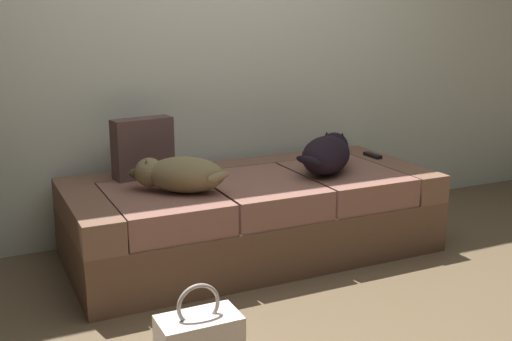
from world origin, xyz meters
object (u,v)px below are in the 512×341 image
(couch, at_px, (252,215))
(tv_remote, at_px, (372,155))
(dog_tan, at_px, (179,174))
(throw_pillow, at_px, (143,148))
(dog_dark, at_px, (327,154))

(couch, distance_m, tv_remote, 0.96)
(couch, relative_size, tv_remote, 13.95)
(dog_tan, distance_m, tv_remote, 1.42)
(dog_tan, bearing_deg, tv_remote, 9.51)
(tv_remote, distance_m, throw_pillow, 1.50)
(throw_pillow, bearing_deg, couch, -25.54)
(couch, bearing_deg, dog_dark, -9.24)
(couch, height_order, dog_dark, dog_dark)
(dog_dark, xyz_separation_m, tv_remote, (0.47, 0.20, -0.10))
(throw_pillow, bearing_deg, dog_dark, -18.60)
(dog_tan, bearing_deg, throw_pillow, 102.80)
(tv_remote, bearing_deg, couch, -173.21)
(dog_dark, relative_size, tv_remote, 3.58)
(throw_pillow, bearing_deg, tv_remote, -5.53)
(dog_tan, xyz_separation_m, throw_pillow, (-0.09, 0.38, 0.07))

